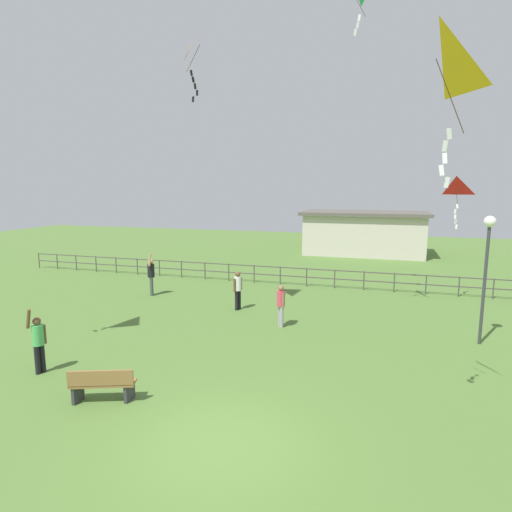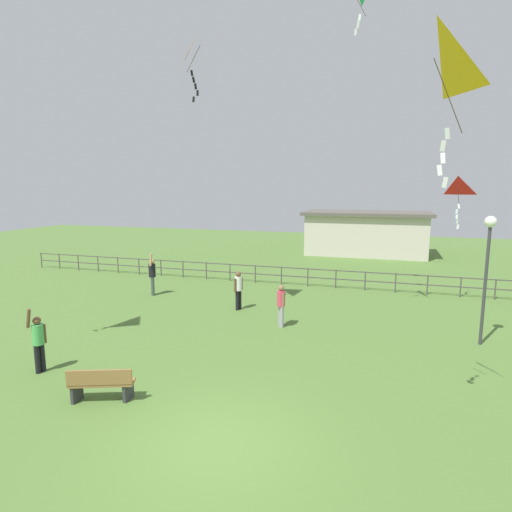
{
  "view_description": "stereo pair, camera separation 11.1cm",
  "coord_description": "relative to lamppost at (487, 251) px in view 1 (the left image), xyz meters",
  "views": [
    {
      "loc": [
        2.93,
        -7.1,
        5.02
      ],
      "look_at": [
        -1.18,
        6.22,
        2.77
      ],
      "focal_mm": 29.63,
      "sensor_mm": 36.0,
      "label": 1
    },
    {
      "loc": [
        3.04,
        -7.07,
        5.02
      ],
      "look_at": [
        -1.18,
        6.22,
        2.77
      ],
      "focal_mm": 29.63,
      "sensor_mm": 36.0,
      "label": 2
    }
  ],
  "objects": [
    {
      "name": "person_1",
      "position": [
        -6.6,
        -0.26,
        -2.16
      ],
      "size": [
        0.32,
        0.39,
        1.56
      ],
      "color": "#99999E",
      "rests_on": "ground_plane"
    },
    {
      "name": "kite_3",
      "position": [
        -9.6,
        -0.3,
        6.82
      ],
      "size": [
        1.03,
        1.18,
        2.42
      ],
      "color": "orange"
    },
    {
      "name": "person_3",
      "position": [
        -8.83,
        1.35,
        -2.12
      ],
      "size": [
        0.3,
        0.46,
        1.62
      ],
      "color": "black",
      "rests_on": "ground_plane"
    },
    {
      "name": "kite_0",
      "position": [
        -2.36,
        -6.18,
        4.13
      ],
      "size": [
        1.12,
        1.11,
        2.89
      ],
      "color": "yellow"
    },
    {
      "name": "park_bench",
      "position": [
        -9.29,
        -6.86,
        -2.59
      ],
      "size": [
        1.55,
        0.92,
        0.85
      ],
      "color": "olive",
      "rests_on": "ground_plane"
    },
    {
      "name": "waterfront_railing",
      "position": [
        -6.29,
        6.41,
        -2.43
      ],
      "size": [
        36.02,
        0.06,
        0.95
      ],
      "color": "#4C4742",
      "rests_on": "ground_plane"
    },
    {
      "name": "kite_6",
      "position": [
        -0.34,
        5.0,
        1.92
      ],
      "size": [
        1.08,
        0.89,
        2.19
      ],
      "color": "red"
    },
    {
      "name": "ground_plane",
      "position": [
        -6.02,
        -7.59,
        -3.05
      ],
      "size": [
        80.0,
        80.0,
        0.0
      ],
      "primitive_type": "plane",
      "color": "#517533"
    },
    {
      "name": "pavilion_building",
      "position": [
        -4.67,
        18.41,
        -1.41
      ],
      "size": [
        9.28,
        5.11,
        3.24
      ],
      "color": "beige",
      "rests_on": "ground_plane"
    },
    {
      "name": "person_0",
      "position": [
        -13.52,
        2.4,
        -2.03
      ],
      "size": [
        0.35,
        0.51,
        2.04
      ],
      "color": "#3F4C47",
      "rests_on": "ground_plane"
    },
    {
      "name": "person_2",
      "position": [
        -11.96,
        -5.99,
        -2.12
      ],
      "size": [
        0.34,
        0.48,
        1.86
      ],
      "color": "black",
      "rests_on": "ground_plane"
    },
    {
      "name": "lamppost",
      "position": [
        0.0,
        0.0,
        0.0
      ],
      "size": [
        0.36,
        0.36,
        4.17
      ],
      "color": "#38383D",
      "rests_on": "ground_plane"
    }
  ]
}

